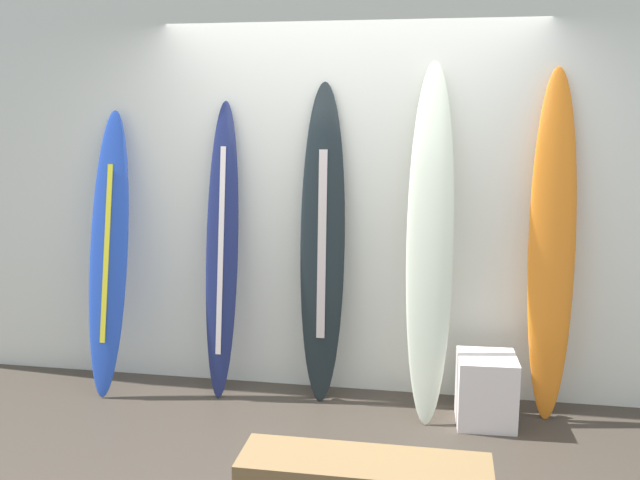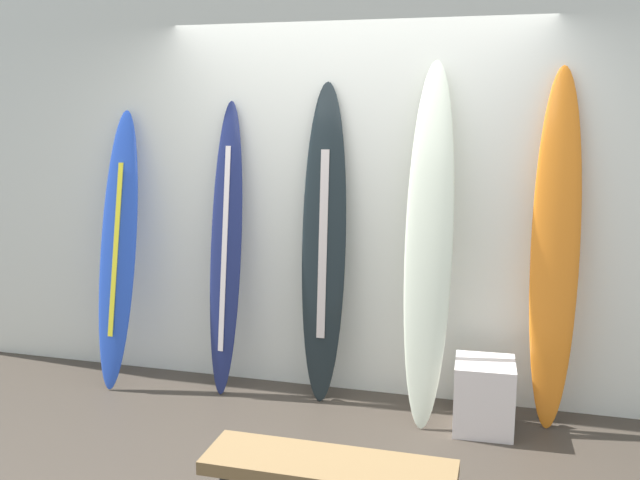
# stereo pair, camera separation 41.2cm
# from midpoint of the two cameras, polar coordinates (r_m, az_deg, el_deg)

# --- Properties ---
(ground) EXTENTS (8.00, 8.00, 0.04)m
(ground) POSITION_cam_midpoint_polar(r_m,az_deg,el_deg) (4.06, -3.24, -18.50)
(ground) COLOR #3C342C
(wall_back) EXTENTS (7.20, 0.20, 2.80)m
(wall_back) POSITION_cam_midpoint_polar(r_m,az_deg,el_deg) (4.85, 0.09, 4.09)
(wall_back) COLOR white
(wall_back) RESTS_ON ground
(surfboard_cobalt) EXTENTS (0.29, 0.47, 1.94)m
(surfboard_cobalt) POSITION_cam_midpoint_polar(r_m,az_deg,el_deg) (5.12, -18.84, -1.04)
(surfboard_cobalt) COLOR blue
(surfboard_cobalt) RESTS_ON ground
(surfboard_navy) EXTENTS (0.24, 0.36, 2.00)m
(surfboard_navy) POSITION_cam_midpoint_polar(r_m,az_deg,el_deg) (4.85, -10.29, -0.87)
(surfboard_navy) COLOR navy
(surfboard_navy) RESTS_ON ground
(surfboard_charcoal) EXTENTS (0.31, 0.29, 2.12)m
(surfboard_charcoal) POSITION_cam_midpoint_polar(r_m,az_deg,el_deg) (4.69, -2.31, -0.57)
(surfboard_charcoal) COLOR black
(surfboard_charcoal) RESTS_ON ground
(surfboard_ivory) EXTENTS (0.31, 0.51, 2.24)m
(surfboard_ivory) POSITION_cam_midpoint_polar(r_m,az_deg,el_deg) (4.45, 6.23, -0.21)
(surfboard_ivory) COLOR silver
(surfboard_ivory) RESTS_ON ground
(surfboard_sunset) EXTENTS (0.30, 0.32, 2.20)m
(surfboard_sunset) POSITION_cam_midpoint_polar(r_m,az_deg,el_deg) (4.58, 15.70, -0.64)
(surfboard_sunset) COLOR orange
(surfboard_sunset) RESTS_ON ground
(display_block_left) EXTENTS (0.37, 0.37, 0.44)m
(display_block_left) POSITION_cam_midpoint_polar(r_m,az_deg,el_deg) (4.59, 10.66, -11.77)
(display_block_left) COLOR white
(display_block_left) RESTS_ON ground
(bench) EXTENTS (1.09, 0.32, 0.46)m
(bench) POSITION_cam_midpoint_polar(r_m,az_deg,el_deg) (3.22, -0.27, -18.25)
(bench) COLOR olive
(bench) RESTS_ON ground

